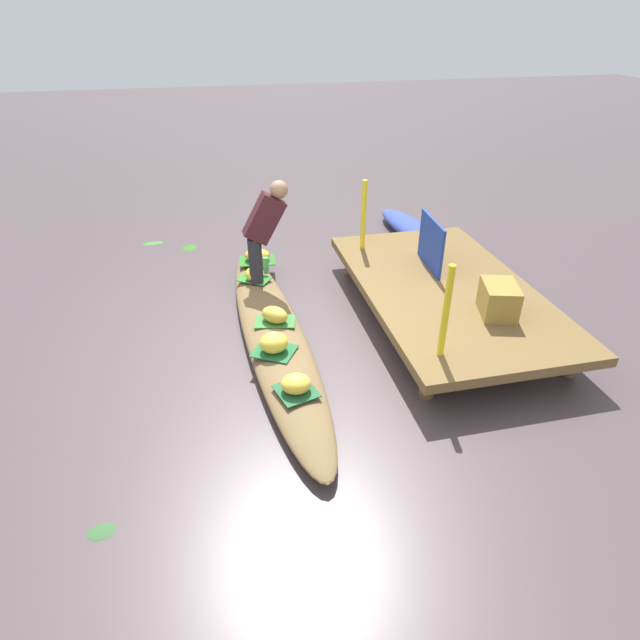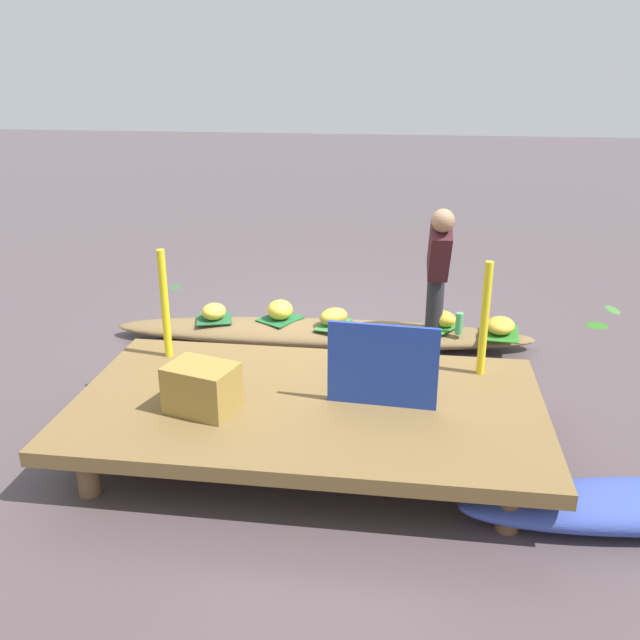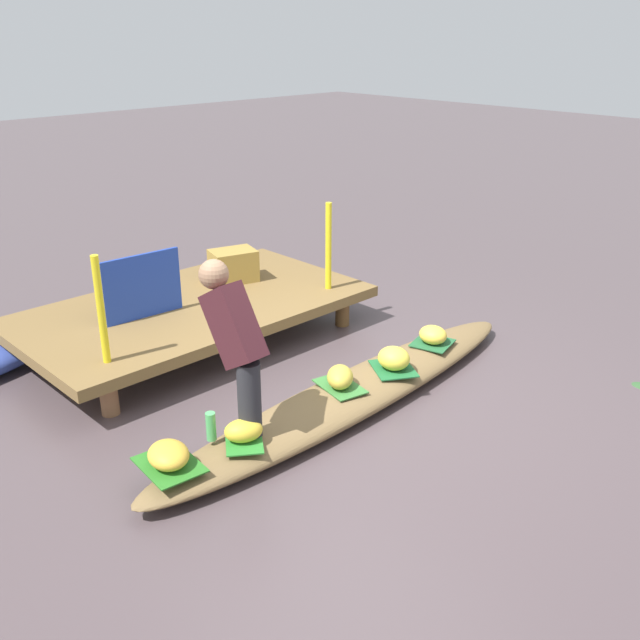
% 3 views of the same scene
% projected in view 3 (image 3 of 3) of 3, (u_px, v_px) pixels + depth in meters
% --- Properties ---
extents(canal_water, '(40.00, 40.00, 0.00)m').
position_uv_depth(canal_water, '(353.00, 405.00, 5.69)').
color(canal_water, '#4E4144').
rests_on(canal_water, ground).
extents(dock_platform, '(3.20, 1.80, 0.38)m').
position_uv_depth(dock_platform, '(193.00, 308.00, 6.74)').
color(dock_platform, brown).
rests_on(dock_platform, ground).
extents(vendor_boat, '(4.05, 0.78, 0.20)m').
position_uv_depth(vendor_boat, '(353.00, 394.00, 5.65)').
color(vendor_boat, brown).
rests_on(vendor_boat, ground).
extents(leaf_mat_0, '(0.34, 0.46, 0.01)m').
position_uv_depth(leaf_mat_0, '(340.00, 386.00, 5.55)').
color(leaf_mat_0, '#377634').
rests_on(leaf_mat_0, vendor_boat).
extents(banana_bunch_0, '(0.35, 0.35, 0.16)m').
position_uv_depth(banana_bunch_0, '(340.00, 377.00, 5.52)').
color(banana_bunch_0, gold).
rests_on(banana_bunch_0, vendor_boat).
extents(leaf_mat_1, '(0.41, 0.44, 0.01)m').
position_uv_depth(leaf_mat_1, '(244.00, 440.00, 4.83)').
color(leaf_mat_1, '#2A7D2B').
rests_on(leaf_mat_1, vendor_boat).
extents(banana_bunch_1, '(0.32, 0.29, 0.15)m').
position_uv_depth(banana_bunch_1, '(243.00, 431.00, 4.80)').
color(banana_bunch_1, yellow).
rests_on(banana_bunch_1, vendor_boat).
extents(leaf_mat_2, '(0.38, 0.48, 0.01)m').
position_uv_depth(leaf_mat_2, '(169.00, 465.00, 4.57)').
color(leaf_mat_2, '#297022').
rests_on(leaf_mat_2, vendor_boat).
extents(banana_bunch_2, '(0.34, 0.38, 0.15)m').
position_uv_depth(banana_bunch_2, '(168.00, 455.00, 4.54)').
color(banana_bunch_2, gold).
rests_on(banana_bunch_2, vendor_boat).
extents(leaf_mat_3, '(0.47, 0.49, 0.01)m').
position_uv_depth(leaf_mat_3, '(393.00, 369.00, 5.84)').
color(leaf_mat_3, '#1E6231').
rests_on(leaf_mat_3, vendor_boat).
extents(banana_bunch_3, '(0.26, 0.28, 0.19)m').
position_uv_depth(banana_bunch_3, '(394.00, 358.00, 5.80)').
color(banana_bunch_3, yellow).
rests_on(banana_bunch_3, vendor_boat).
extents(leaf_mat_4, '(0.41, 0.40, 0.01)m').
position_uv_depth(leaf_mat_4, '(432.00, 343.00, 6.30)').
color(leaf_mat_4, '#225C33').
rests_on(leaf_mat_4, vendor_boat).
extents(banana_bunch_4, '(0.26, 0.29, 0.16)m').
position_uv_depth(banana_bunch_4, '(433.00, 335.00, 6.27)').
color(banana_bunch_4, yellow).
rests_on(banana_bunch_4, vendor_boat).
extents(vendor_person, '(0.21, 0.53, 1.19)m').
position_uv_depth(vendor_person, '(235.00, 339.00, 4.72)').
color(vendor_person, '#28282D').
rests_on(vendor_person, vendor_boat).
extents(water_bottle, '(0.07, 0.07, 0.20)m').
position_uv_depth(water_bottle, '(211.00, 426.00, 4.81)').
color(water_bottle, '#52B965').
rests_on(water_bottle, vendor_boat).
extents(market_banner, '(0.74, 0.08, 0.58)m').
position_uv_depth(market_banner, '(142.00, 286.00, 6.29)').
color(market_banner, '#1E3A9E').
rests_on(market_banner, dock_platform).
extents(railing_post_west, '(0.06, 0.06, 0.86)m').
position_uv_depth(railing_post_west, '(101.00, 310.00, 5.39)').
color(railing_post_west, yellow).
rests_on(railing_post_west, dock_platform).
extents(railing_post_east, '(0.06, 0.06, 0.86)m').
position_uv_depth(railing_post_east, '(328.00, 246.00, 6.92)').
color(railing_post_east, yellow).
rests_on(railing_post_east, dock_platform).
extents(produce_crate, '(0.51, 0.43, 0.32)m').
position_uv_depth(produce_crate, '(233.00, 266.00, 7.24)').
color(produce_crate, olive).
rests_on(produce_crate, dock_platform).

